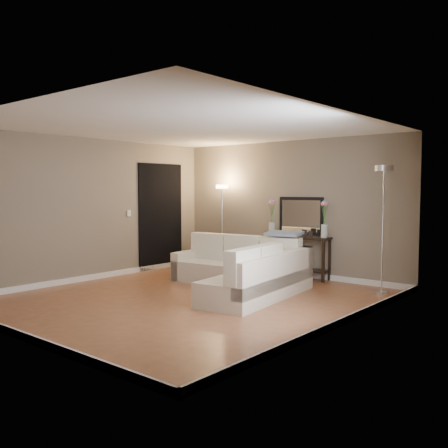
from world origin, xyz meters
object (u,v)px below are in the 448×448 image
Objects in this scene: console_table at (293,254)px; sectional_sofa at (244,271)px; floor_lamp_unlit at (383,203)px; floor_lamp_lit at (222,210)px.

sectional_sofa is at bearing -90.20° from console_table.
floor_lamp_unlit reaches higher than console_table.
sectional_sofa is at bearing -148.27° from floor_lamp_unlit.
sectional_sofa is at bearing -40.35° from floor_lamp_lit.
floor_lamp_lit is 3.59m from floor_lamp_unlit.
floor_lamp_unlit reaches higher than floor_lamp_lit.
floor_lamp_unlit is at bearing -10.25° from console_table.
floor_lamp_unlit is (1.87, -0.34, 1.00)m from console_table.
floor_lamp_unlit is (3.57, -0.28, 0.20)m from floor_lamp_lit.
floor_lamp_lit is (-1.70, -0.06, 0.80)m from console_table.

